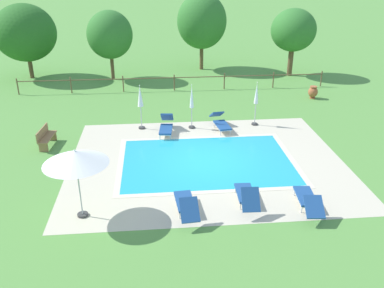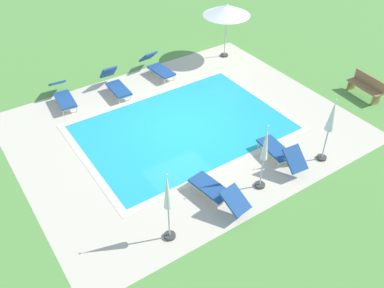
{
  "view_description": "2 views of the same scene",
  "coord_description": "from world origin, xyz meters",
  "px_view_note": "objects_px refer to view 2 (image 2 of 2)",
  "views": [
    {
      "loc": [
        -2.11,
        -15.56,
        7.86
      ],
      "look_at": [
        -0.59,
        0.5,
        0.6
      ],
      "focal_mm": 38.49,
      "sensor_mm": 36.0,
      "label": 1
    },
    {
      "loc": [
        6.54,
        10.27,
        8.93
      ],
      "look_at": [
        0.86,
        1.85,
        0.84
      ],
      "focal_mm": 39.12,
      "sensor_mm": 36.0,
      "label": 2
    }
  ],
  "objects_px": {
    "sun_lounger_north_near_steps": "(217,191)",
    "sun_lounger_north_mid": "(157,67)",
    "patio_umbrella_closed_row_mid_west": "(168,199)",
    "sun_lounger_north_far": "(281,152)",
    "patio_umbrella_closed_row_east": "(265,150)",
    "patio_umbrella_closed_row_west": "(331,120)",
    "sun_lounger_south_mid": "(116,84)",
    "wooden_bench_lawn_side": "(366,86)",
    "patio_umbrella_open_foreground": "(227,10)",
    "sun_lounger_north_end": "(63,95)"
  },
  "relations": [
    {
      "from": "patio_umbrella_closed_row_west",
      "to": "sun_lounger_north_far",
      "type": "bearing_deg",
      "value": -29.7
    },
    {
      "from": "patio_umbrella_closed_row_mid_west",
      "to": "sun_lounger_north_near_steps",
      "type": "bearing_deg",
      "value": -168.21
    },
    {
      "from": "sun_lounger_north_end",
      "to": "sun_lounger_north_mid",
      "type": "bearing_deg",
      "value": 178.81
    },
    {
      "from": "patio_umbrella_closed_row_mid_west",
      "to": "sun_lounger_north_far",
      "type": "bearing_deg",
      "value": -171.78
    },
    {
      "from": "sun_lounger_north_far",
      "to": "patio_umbrella_closed_row_east",
      "type": "height_order",
      "value": "patio_umbrella_closed_row_east"
    },
    {
      "from": "sun_lounger_south_mid",
      "to": "patio_umbrella_closed_row_east",
      "type": "bearing_deg",
      "value": 99.46
    },
    {
      "from": "sun_lounger_north_far",
      "to": "wooden_bench_lawn_side",
      "type": "height_order",
      "value": "sun_lounger_north_far"
    },
    {
      "from": "sun_lounger_south_mid",
      "to": "wooden_bench_lawn_side",
      "type": "height_order",
      "value": "sun_lounger_south_mid"
    },
    {
      "from": "patio_umbrella_closed_row_west",
      "to": "sun_lounger_north_near_steps",
      "type": "bearing_deg",
      "value": -6.07
    },
    {
      "from": "sun_lounger_south_mid",
      "to": "wooden_bench_lawn_side",
      "type": "relative_size",
      "value": 1.25
    },
    {
      "from": "sun_lounger_south_mid",
      "to": "patio_umbrella_open_foreground",
      "type": "bearing_deg",
      "value": -178.53
    },
    {
      "from": "sun_lounger_north_end",
      "to": "patio_umbrella_open_foreground",
      "type": "relative_size",
      "value": 0.85
    },
    {
      "from": "sun_lounger_north_near_steps",
      "to": "wooden_bench_lawn_side",
      "type": "height_order",
      "value": "wooden_bench_lawn_side"
    },
    {
      "from": "sun_lounger_north_mid",
      "to": "patio_umbrella_closed_row_mid_west",
      "type": "relative_size",
      "value": 0.87
    },
    {
      "from": "sun_lounger_north_mid",
      "to": "wooden_bench_lawn_side",
      "type": "distance_m",
      "value": 8.53
    },
    {
      "from": "wooden_bench_lawn_side",
      "to": "sun_lounger_north_end",
      "type": "bearing_deg",
      "value": -31.52
    },
    {
      "from": "patio_umbrella_open_foreground",
      "to": "sun_lounger_north_far",
      "type": "bearing_deg",
      "value": 66.17
    },
    {
      "from": "sun_lounger_north_near_steps",
      "to": "sun_lounger_south_mid",
      "type": "height_order",
      "value": "sun_lounger_south_mid"
    },
    {
      "from": "sun_lounger_north_near_steps",
      "to": "sun_lounger_north_mid",
      "type": "bearing_deg",
      "value": -107.56
    },
    {
      "from": "sun_lounger_north_far",
      "to": "patio_umbrella_closed_row_mid_west",
      "type": "height_order",
      "value": "patio_umbrella_closed_row_mid_west"
    },
    {
      "from": "patio_umbrella_closed_row_east",
      "to": "sun_lounger_north_near_steps",
      "type": "bearing_deg",
      "value": -10.34
    },
    {
      "from": "patio_umbrella_closed_row_west",
      "to": "patio_umbrella_closed_row_mid_west",
      "type": "height_order",
      "value": "patio_umbrella_closed_row_mid_west"
    },
    {
      "from": "sun_lounger_north_mid",
      "to": "sun_lounger_south_mid",
      "type": "distance_m",
      "value": 2.17
    },
    {
      "from": "sun_lounger_north_near_steps",
      "to": "patio_umbrella_closed_row_mid_west",
      "type": "relative_size",
      "value": 0.91
    },
    {
      "from": "sun_lounger_north_end",
      "to": "sun_lounger_south_mid",
      "type": "bearing_deg",
      "value": 168.09
    },
    {
      "from": "sun_lounger_north_far",
      "to": "sun_lounger_north_end",
      "type": "distance_m",
      "value": 8.56
    },
    {
      "from": "sun_lounger_south_mid",
      "to": "patio_umbrella_closed_row_east",
      "type": "distance_m",
      "value": 7.52
    },
    {
      "from": "sun_lounger_north_mid",
      "to": "sun_lounger_north_end",
      "type": "bearing_deg",
      "value": -1.19
    },
    {
      "from": "sun_lounger_north_end",
      "to": "sun_lounger_north_far",
      "type": "bearing_deg",
      "value": 122.28
    },
    {
      "from": "sun_lounger_north_near_steps",
      "to": "wooden_bench_lawn_side",
      "type": "relative_size",
      "value": 1.37
    },
    {
      "from": "sun_lounger_north_mid",
      "to": "patio_umbrella_closed_row_mid_west",
      "type": "distance_m",
      "value": 8.94
    },
    {
      "from": "patio_umbrella_open_foreground",
      "to": "wooden_bench_lawn_side",
      "type": "distance_m",
      "value": 6.64
    },
    {
      "from": "patio_umbrella_closed_row_west",
      "to": "patio_umbrella_closed_row_east",
      "type": "bearing_deg",
      "value": -3.61
    },
    {
      "from": "sun_lounger_north_near_steps",
      "to": "sun_lounger_north_end",
      "type": "bearing_deg",
      "value": -76.34
    },
    {
      "from": "sun_lounger_north_near_steps",
      "to": "sun_lounger_south_mid",
      "type": "bearing_deg",
      "value": -91.72
    },
    {
      "from": "sun_lounger_north_near_steps",
      "to": "sun_lounger_south_mid",
      "type": "distance_m",
      "value": 7.09
    },
    {
      "from": "sun_lounger_north_end",
      "to": "patio_umbrella_closed_row_mid_west",
      "type": "bearing_deg",
      "value": 89.8
    },
    {
      "from": "sun_lounger_north_end",
      "to": "patio_umbrella_closed_row_mid_west",
      "type": "relative_size",
      "value": 0.91
    },
    {
      "from": "sun_lounger_south_mid",
      "to": "patio_umbrella_closed_row_west",
      "type": "distance_m",
      "value": 8.48
    },
    {
      "from": "sun_lounger_north_end",
      "to": "patio_umbrella_closed_row_west",
      "type": "xyz_separation_m",
      "value": [
        -5.8,
        7.94,
        1.19
      ]
    },
    {
      "from": "sun_lounger_north_end",
      "to": "patio_umbrella_closed_row_east",
      "type": "height_order",
      "value": "patio_umbrella_closed_row_east"
    },
    {
      "from": "sun_lounger_south_mid",
      "to": "patio_umbrella_closed_row_mid_west",
      "type": "bearing_deg",
      "value": 74.54
    },
    {
      "from": "patio_umbrella_closed_row_west",
      "to": "patio_umbrella_closed_row_mid_west",
      "type": "xyz_separation_m",
      "value": [
        5.83,
        -0.04,
        -0.1
      ]
    },
    {
      "from": "sun_lounger_north_mid",
      "to": "wooden_bench_lawn_side",
      "type": "bearing_deg",
      "value": 134.15
    },
    {
      "from": "patio_umbrella_open_foreground",
      "to": "patio_umbrella_closed_row_mid_west",
      "type": "height_order",
      "value": "patio_umbrella_open_foreground"
    },
    {
      "from": "sun_lounger_north_near_steps",
      "to": "wooden_bench_lawn_side",
      "type": "bearing_deg",
      "value": -171.01
    },
    {
      "from": "patio_umbrella_closed_row_mid_west",
      "to": "wooden_bench_lawn_side",
      "type": "xyz_separation_m",
      "value": [
        -10.15,
        -1.7,
        -0.99
      ]
    },
    {
      "from": "sun_lounger_north_mid",
      "to": "sun_lounger_south_mid",
      "type": "height_order",
      "value": "sun_lounger_south_mid"
    },
    {
      "from": "patio_umbrella_closed_row_west",
      "to": "patio_umbrella_open_foreground",
      "type": "bearing_deg",
      "value": -103.54
    },
    {
      "from": "sun_lounger_north_near_steps",
      "to": "sun_lounger_north_mid",
      "type": "distance_m",
      "value": 7.79
    }
  ]
}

